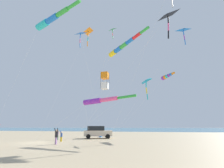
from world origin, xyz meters
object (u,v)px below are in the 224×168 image
object	(u,v)px
person_child_grey_jacket	(58,134)
kite_delta_green_low_center	(168,15)
kite_windsock_red_high_left	(122,47)
kite_windsock_long_streamer_left	(101,100)
person_bystander_far	(56,135)
kite_delta_black_fish_shape	(112,30)
kite_box_white_trailing	(105,81)
kite_delta_orange_high_right	(80,34)
kite_delta_checkered_midright	(146,81)
parked_car	(97,132)
kite_delta_small_distant	(183,30)
kite_windsock_blue_topmost	(167,76)
kite_windsock_long_streamer_right	(51,19)
kite_delta_magenta_far_left	(88,31)
person_child_green_jacket	(61,136)

from	to	relation	value
person_child_grey_jacket	kite_delta_green_low_center	xyz separation A→B (m)	(-5.28, -14.95, 12.16)
kite_windsock_red_high_left	kite_delta_green_low_center	bearing A→B (deg)	-122.08
kite_windsock_long_streamer_left	person_bystander_far	bearing A→B (deg)	109.05
kite_windsock_red_high_left	kite_delta_black_fish_shape	distance (m)	11.03
kite_delta_green_low_center	kite_box_white_trailing	world-z (taller)	kite_delta_green_low_center
kite_box_white_trailing	kite_delta_black_fish_shape	world-z (taller)	kite_delta_black_fish_shape
kite_delta_orange_high_right	kite_delta_checkered_midright	xyz separation A→B (m)	(4.24, -8.09, -6.05)
kite_delta_green_low_center	kite_windsock_long_streamer_left	xyz separation A→B (m)	(1.46, 7.56, -8.36)
parked_car	kite_delta_small_distant	distance (m)	21.66
kite_delta_small_distant	kite_box_white_trailing	bearing A→B (deg)	141.96
parked_car	kite_delta_black_fish_shape	distance (m)	18.40
kite_windsock_blue_topmost	kite_delta_black_fish_shape	xyz separation A→B (m)	(-2.64, 9.11, 8.95)
kite_delta_orange_high_right	kite_windsock_blue_topmost	bearing A→B (deg)	-45.90
kite_windsock_long_streamer_left	kite_box_white_trailing	world-z (taller)	kite_box_white_trailing
parked_car	person_child_grey_jacket	bearing A→B (deg)	138.06
parked_car	kite_windsock_long_streamer_right	xyz separation A→B (m)	(-12.05, 1.38, 12.14)
kite_windsock_long_streamer_left	kite_delta_green_low_center	bearing A→B (deg)	-100.92
kite_windsock_blue_topmost	kite_box_white_trailing	xyz separation A→B (m)	(-15.09, 6.67, -4.33)
kite_box_white_trailing	kite_windsock_long_streamer_right	bearing A→B (deg)	96.31
kite_delta_small_distant	kite_delta_black_fish_shape	xyz separation A→B (m)	(0.10, 12.10, 1.96)
kite_delta_green_low_center	kite_delta_orange_high_right	xyz separation A→B (m)	(2.54, 10.96, 0.94)
kite_windsock_blue_topmost	kite_delta_magenta_far_left	xyz separation A→B (m)	(-7.05, 12.04, 6.42)
kite_delta_orange_high_right	kite_windsock_long_streamer_left	size ratio (longest dim) A/B	1.48
kite_box_white_trailing	person_bystander_far	bearing A→B (deg)	74.88
person_bystander_far	kite_box_white_trailing	distance (m)	7.67
kite_delta_checkered_midright	kite_windsock_red_high_left	bearing A→B (deg)	141.49
person_bystander_far	kite_windsock_red_high_left	size ratio (longest dim) A/B	0.13
person_bystander_far	kite_windsock_long_streamer_left	world-z (taller)	kite_windsock_long_streamer_left
kite_delta_green_low_center	parked_car	bearing A→B (deg)	47.64
kite_windsock_red_high_left	kite_windsock_long_streamer_left	size ratio (longest dim) A/B	1.25
kite_windsock_blue_topmost	kite_delta_magenta_far_left	distance (m)	15.36
person_child_green_jacket	kite_delta_green_low_center	size ratio (longest dim) A/B	0.09
kite_windsock_long_streamer_right	kite_box_white_trailing	world-z (taller)	kite_windsock_long_streamer_right
parked_car	kite_delta_black_fish_shape	world-z (taller)	kite_delta_black_fish_shape
kite_box_white_trailing	person_child_green_jacket	bearing A→B (deg)	55.93
kite_windsock_red_high_left	kite_windsock_long_streamer_right	xyz separation A→B (m)	(-5.64, 6.69, 1.37)
kite_delta_black_fish_shape	kite_windsock_blue_topmost	bearing A→B (deg)	-73.81
kite_windsock_long_streamer_left	kite_box_white_trailing	xyz separation A→B (m)	(-2.98, -1.32, 1.35)
parked_car	kite_box_white_trailing	size ratio (longest dim) A/B	0.58
kite_windsock_blue_topmost	kite_windsock_red_high_left	bearing A→B (deg)	149.56
kite_windsock_long_streamer_right	person_child_grey_jacket	bearing A→B (deg)	20.15
kite_delta_orange_high_right	kite_delta_black_fish_shape	bearing A→B (deg)	-15.20
person_child_green_jacket	kite_windsock_long_streamer_right	size ratio (longest dim) A/B	0.09
person_child_grey_jacket	kite_delta_checkered_midright	world-z (taller)	kite_delta_checkered_midright
person_bystander_far	kite_windsock_red_high_left	world-z (taller)	kite_windsock_red_high_left
kite_delta_orange_high_right	kite_box_white_trailing	size ratio (longest dim) A/B	1.76
kite_delta_small_distant	kite_delta_magenta_far_left	world-z (taller)	kite_delta_small_distant
kite_delta_magenta_far_left	person_bystander_far	bearing A→B (deg)	178.15
kite_delta_orange_high_right	kite_delta_black_fish_shape	distance (m)	10.20
kite_windsock_blue_topmost	parked_car	bearing A→B (deg)	108.20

